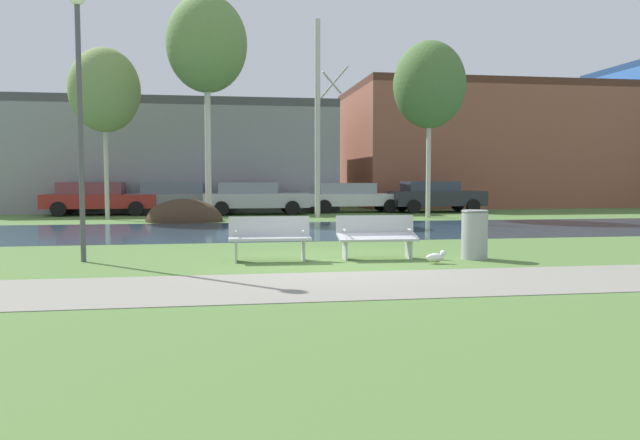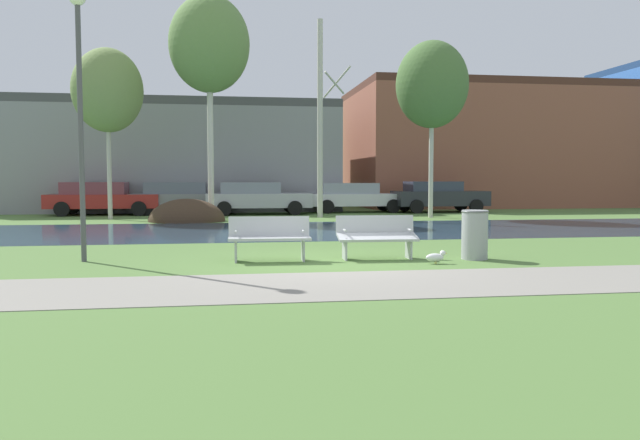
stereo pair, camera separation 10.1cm
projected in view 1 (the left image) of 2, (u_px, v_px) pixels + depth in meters
ground_plane at (280, 225)px, 21.52m from camera, size 120.00×120.00×0.00m
paved_path_strip at (355, 284)px, 9.38m from camera, size 60.00×2.48×0.01m
river_band at (287, 230)px, 19.18m from camera, size 80.00×7.02×0.01m
soil_mound at (185, 221)px, 23.20m from camera, size 2.88×2.42×1.72m
bench_left at (270, 237)px, 12.03m from camera, size 1.62×0.62×0.87m
bench_right at (377, 236)px, 12.37m from camera, size 1.62×0.62×0.87m
trash_bin at (475, 234)px, 12.33m from camera, size 0.54×0.54×0.99m
seagull at (436, 257)px, 11.68m from camera, size 0.43×0.16×0.26m
streetlamp at (79, 80)px, 11.72m from camera, size 0.32×0.32×5.22m
birch_far_left at (105, 90)px, 23.99m from camera, size 2.73×2.73×6.71m
birch_left at (207, 45)px, 24.19m from camera, size 3.17×3.17×8.87m
birch_center_left at (318, 117)px, 25.35m from camera, size 1.41×2.26×8.12m
birch_center at (429, 85)px, 25.17m from camera, size 2.96×2.96×7.24m
parked_van_nearest_red at (99, 198)px, 27.06m from camera, size 4.82×2.15×1.46m
parked_sedan_second_grey at (179, 197)px, 27.80m from camera, size 4.83×2.17×1.44m
parked_hatch_third_silver at (254, 197)px, 27.63m from camera, size 4.70×2.13×1.44m
parked_wagon_fourth_white at (351, 197)px, 29.42m from camera, size 4.81×2.02×1.40m
parked_suv_fifth_dark at (435, 196)px, 29.50m from camera, size 4.44×2.13×1.48m
building_grey_warehouse at (162, 158)px, 33.10m from camera, size 17.66×9.94×5.44m
building_brick_low at (480, 147)px, 37.15m from camera, size 15.66×9.56×6.98m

